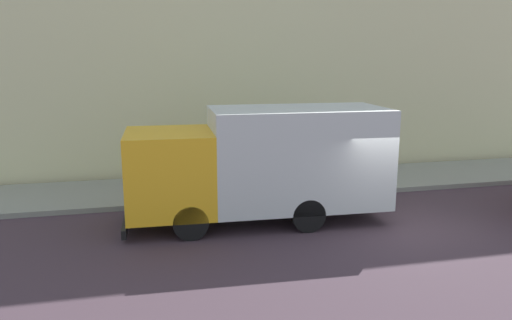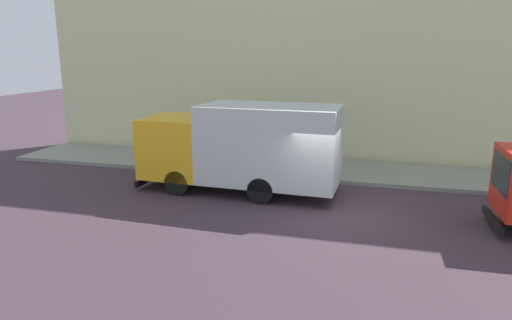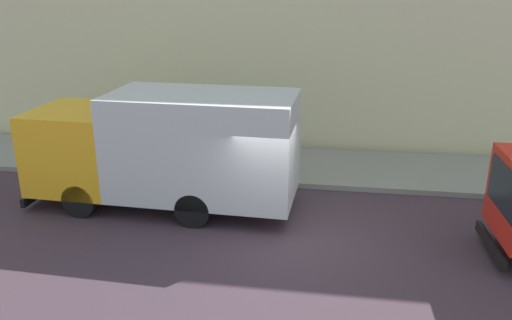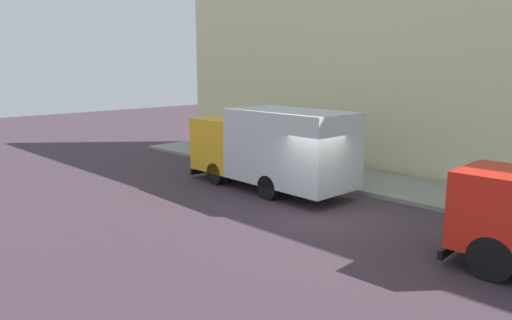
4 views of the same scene
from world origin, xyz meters
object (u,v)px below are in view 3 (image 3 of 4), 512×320
at_px(large_utility_truck, 168,147).
at_px(street_sign_post, 237,129).
at_px(pedestrian_standing, 217,132).
at_px(pedestrian_walking, 157,125).

distance_m(large_utility_truck, street_sign_post, 2.53).
relative_size(large_utility_truck, pedestrian_standing, 4.27).
distance_m(pedestrian_walking, street_sign_post, 4.15).
bearing_deg(street_sign_post, pedestrian_standing, 30.89).
xyz_separation_m(pedestrian_walking, pedestrian_standing, (-0.59, -2.34, 0.02)).
distance_m(large_utility_truck, pedestrian_standing, 3.84).
relative_size(pedestrian_walking, pedestrian_standing, 0.97).
distance_m(pedestrian_walking, pedestrian_standing, 2.41).
relative_size(pedestrian_standing, street_sign_post, 0.66).
bearing_deg(pedestrian_standing, pedestrian_walking, -72.19).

